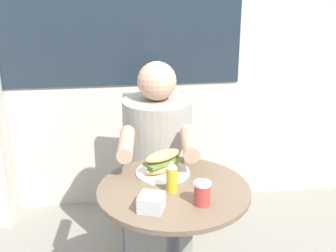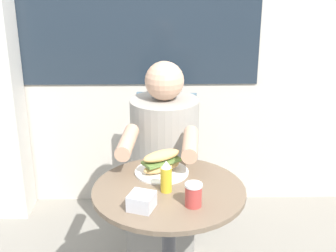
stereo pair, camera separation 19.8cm
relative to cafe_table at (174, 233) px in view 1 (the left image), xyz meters
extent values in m
cylinder|color=brown|center=(0.00, 0.00, 0.20)|extent=(0.62, 0.62, 0.02)
cube|color=slate|center=(-0.01, 0.75, -0.10)|extent=(0.41, 0.41, 0.02)
cube|color=slate|center=(0.01, 0.93, 0.12)|extent=(0.35, 0.06, 0.42)
cylinder|color=slate|center=(0.14, 0.57, -0.32)|extent=(0.03, 0.03, 0.43)
cylinder|color=slate|center=(-0.19, 0.61, -0.32)|extent=(0.03, 0.03, 0.43)
cylinder|color=slate|center=(0.17, 0.90, -0.32)|extent=(0.03, 0.03, 0.43)
cylinder|color=slate|center=(-0.16, 0.93, -0.32)|extent=(0.03, 0.03, 0.43)
cube|color=gray|center=(-0.02, 0.47, -0.31)|extent=(0.37, 0.46, 0.45)
cylinder|color=gray|center=(-0.01, 0.53, 0.16)|extent=(0.35, 0.35, 0.50)
sphere|color=tan|center=(-0.01, 0.53, 0.51)|extent=(0.19, 0.19, 0.19)
cylinder|color=tan|center=(0.10, 0.21, 0.32)|extent=(0.09, 0.28, 0.07)
cylinder|color=tan|center=(-0.18, 0.24, 0.32)|extent=(0.09, 0.28, 0.07)
cylinder|color=white|center=(-0.03, 0.14, 0.21)|extent=(0.23, 0.23, 0.01)
ellipsoid|color=tan|center=(-0.03, 0.14, 0.24)|extent=(0.19, 0.15, 0.04)
cube|color=olive|center=(-0.03, 0.14, 0.26)|extent=(0.18, 0.15, 0.01)
ellipsoid|color=tan|center=(-0.03, 0.14, 0.29)|extent=(0.19, 0.15, 0.04)
cylinder|color=#B73D38|center=(0.09, -0.13, 0.25)|extent=(0.06, 0.06, 0.08)
cylinder|color=white|center=(0.09, -0.13, 0.30)|extent=(0.07, 0.07, 0.01)
cube|color=silver|center=(-0.10, -0.15, 0.24)|extent=(0.12, 0.12, 0.06)
cylinder|color=gold|center=(-0.01, -0.02, 0.26)|extent=(0.05, 0.05, 0.10)
cone|color=white|center=(-0.01, -0.02, 0.33)|extent=(0.04, 0.04, 0.03)
camera|label=1|loc=(-0.23, -1.66, 1.11)|focal=50.00mm
camera|label=2|loc=(-0.03, -1.67, 1.11)|focal=50.00mm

